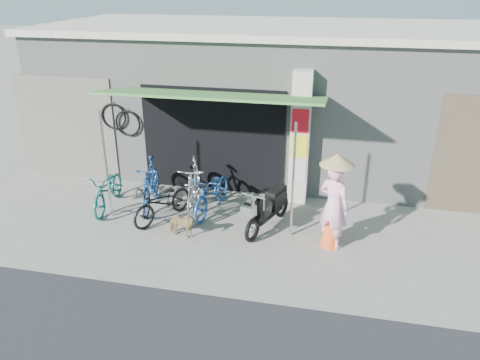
% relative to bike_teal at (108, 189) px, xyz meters
% --- Properties ---
extents(ground, '(80.00, 80.00, 0.00)m').
position_rel_bike_teal_xyz_m(ground, '(3.23, -1.12, -0.45)').
color(ground, gray).
rests_on(ground, ground).
extents(bicycle_shop, '(12.30, 5.30, 3.66)m').
position_rel_bike_teal_xyz_m(bicycle_shop, '(3.22, 3.97, 1.39)').
color(bicycle_shop, gray).
rests_on(bicycle_shop, ground).
extents(shop_pillar, '(0.42, 0.44, 3.00)m').
position_rel_bike_teal_xyz_m(shop_pillar, '(4.08, 1.33, 1.05)').
color(shop_pillar, beige).
rests_on(shop_pillar, ground).
extents(awning, '(4.60, 1.88, 2.72)m').
position_rel_bike_teal_xyz_m(awning, '(2.32, 0.51, 2.07)').
color(awning, '#3B7132').
rests_on(awning, ground).
extents(neighbour_left, '(2.60, 0.06, 2.60)m').
position_rel_bike_teal_xyz_m(neighbour_left, '(-1.77, 1.47, 0.85)').
color(neighbour_left, '#6B665B').
rests_on(neighbour_left, ground).
extents(bike_teal, '(0.83, 1.77, 0.90)m').
position_rel_bike_teal_xyz_m(bike_teal, '(0.00, 0.00, 0.00)').
color(bike_teal, '#176860').
rests_on(bike_teal, ground).
extents(bike_blue, '(0.88, 1.88, 1.09)m').
position_rel_bike_teal_xyz_m(bike_blue, '(0.90, 0.26, 0.10)').
color(bike_blue, '#1E498B').
rests_on(bike_blue, ground).
extents(bike_black, '(1.19, 1.67, 0.84)m').
position_rel_bike_teal_xyz_m(bike_black, '(1.40, -0.30, -0.03)').
color(bike_black, black).
rests_on(bike_black, ground).
extents(bike_silver, '(0.86, 1.98, 1.15)m').
position_rel_bike_teal_xyz_m(bike_silver, '(1.89, 0.32, 0.13)').
color(bike_silver, silver).
rests_on(bike_silver, ground).
extents(bike_navy, '(0.86, 1.84, 0.93)m').
position_rel_bike_teal_xyz_m(bike_navy, '(2.32, 0.31, 0.02)').
color(bike_navy, '#204B96').
rests_on(bike_navy, ground).
extents(street_dog, '(0.66, 0.38, 0.53)m').
position_rel_bike_teal_xyz_m(street_dog, '(2.01, -0.90, -0.19)').
color(street_dog, tan).
rests_on(street_dog, ground).
extents(moped, '(0.78, 1.68, 0.98)m').
position_rel_bike_teal_xyz_m(moped, '(3.64, -0.15, -0.00)').
color(moped, black).
rests_on(moped, ground).
extents(nun, '(0.75, 0.67, 1.89)m').
position_rel_bike_teal_xyz_m(nun, '(4.92, -0.60, 0.48)').
color(nun, '#F5A5C8').
rests_on(nun, ground).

